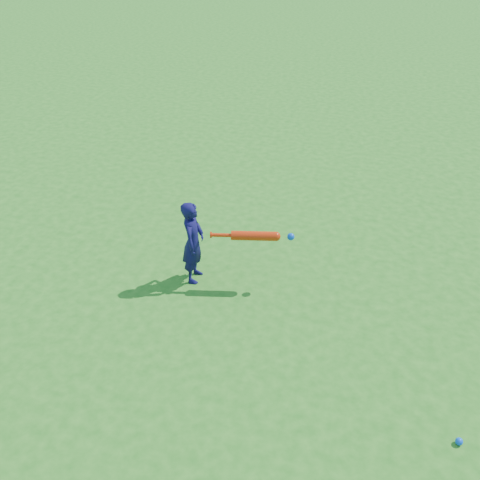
{
  "coord_description": "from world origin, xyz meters",
  "views": [
    {
      "loc": [
        1.52,
        -3.85,
        3.58
      ],
      "look_at": [
        0.17,
        0.7,
        0.51
      ],
      "focal_mm": 40.0,
      "sensor_mm": 36.0,
      "label": 1
    }
  ],
  "objects": [
    {
      "name": "child",
      "position": [
        -0.31,
        0.58,
        0.47
      ],
      "size": [
        0.26,
        0.36,
        0.95
      ],
      "primitive_type": "imported",
      "rotation": [
        0.0,
        0.0,
        1.66
      ],
      "color": "#110E44",
      "rests_on": "ground"
    },
    {
      "name": "bat_swing",
      "position": [
        0.36,
        0.69,
        0.61
      ],
      "size": [
        0.86,
        0.27,
        0.1
      ],
      "rotation": [
        0.0,
        0.0,
        0.25
      ],
      "color": "red",
      "rests_on": "ground"
    },
    {
      "name": "ground",
      "position": [
        0.0,
        0.0,
        0.0
      ],
      "size": [
        80.0,
        80.0,
        0.0
      ],
      "primitive_type": "plane",
      "color": "#216E1A",
      "rests_on": "ground"
    },
    {
      "name": "ground_ball_blue",
      "position": [
        2.4,
        -0.85,
        0.03
      ],
      "size": [
        0.06,
        0.06,
        0.06
      ],
      "primitive_type": "sphere",
      "color": "blue",
      "rests_on": "ground"
    }
  ]
}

